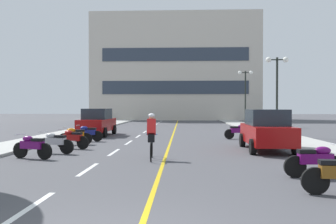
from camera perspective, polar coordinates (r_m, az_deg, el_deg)
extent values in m
plane|color=#47474C|center=(25.53, 0.37, -3.50)|extent=(140.00, 140.00, 0.00)
cube|color=#A8A8A3|center=(29.63, -13.49, -2.81)|extent=(2.40, 72.00, 0.12)
cube|color=#A8A8A3|center=(29.19, 14.88, -2.87)|extent=(2.40, 72.00, 0.12)
cube|color=silver|center=(7.32, -21.81, -14.43)|extent=(0.14, 2.20, 0.01)
cube|color=silver|center=(11.00, -13.12, -9.24)|extent=(0.14, 2.20, 0.01)
cube|color=silver|center=(14.85, -8.95, -6.61)|extent=(0.14, 2.20, 0.01)
cube|color=silver|center=(18.76, -6.54, -5.05)|extent=(0.14, 2.20, 0.01)
cube|color=silver|center=(22.71, -4.96, -4.03)|extent=(0.14, 2.20, 0.01)
cube|color=silver|center=(26.67, -3.86, -3.31)|extent=(0.14, 2.20, 0.01)
cube|color=silver|center=(30.64, -3.04, -2.77)|extent=(0.14, 2.20, 0.01)
cube|color=silver|center=(34.61, -2.41, -2.36)|extent=(0.14, 2.20, 0.01)
cube|color=silver|center=(38.60, -1.91, -2.03)|extent=(0.14, 2.20, 0.01)
cube|color=silver|center=(42.58, -1.50, -1.76)|extent=(0.14, 2.20, 0.01)
cube|color=silver|center=(46.57, -1.17, -1.54)|extent=(0.14, 2.20, 0.01)
cube|color=silver|center=(50.56, -0.88, -1.36)|extent=(0.14, 2.20, 0.01)
cube|color=gold|center=(28.51, 1.09, -3.04)|extent=(0.12, 66.00, 0.01)
cube|color=beige|center=(54.22, 1.26, 7.18)|extent=(25.08, 8.88, 15.86)
cube|color=#2D3847|center=(49.48, 1.16, 4.10)|extent=(21.07, 0.10, 1.90)
cube|color=#2D3847|center=(49.98, 1.16, 9.56)|extent=(21.07, 0.10, 1.90)
cylinder|color=black|center=(23.41, 17.64, 2.53)|extent=(0.14, 0.14, 5.03)
cylinder|color=black|center=(23.60, 17.67, 8.28)|extent=(1.10, 0.08, 0.08)
sphere|color=white|center=(23.47, 16.36, 8.33)|extent=(0.36, 0.36, 0.36)
sphere|color=white|center=(23.75, 18.96, 8.23)|extent=(0.36, 0.36, 0.36)
cylinder|color=black|center=(34.93, 12.72, 2.26)|extent=(0.14, 0.14, 5.38)
cylinder|color=black|center=(35.09, 12.74, 6.40)|extent=(1.10, 0.08, 0.08)
sphere|color=white|center=(34.99, 11.84, 6.42)|extent=(0.36, 0.36, 0.36)
sphere|color=white|center=(35.19, 13.62, 6.39)|extent=(0.36, 0.36, 0.36)
cylinder|color=black|center=(17.09, 12.24, -4.57)|extent=(0.24, 0.65, 0.64)
cylinder|color=black|center=(17.42, 17.79, -4.49)|extent=(0.24, 0.65, 0.64)
cylinder|color=black|center=(14.35, 13.89, -5.61)|extent=(0.24, 0.65, 0.64)
cylinder|color=black|center=(14.74, 20.44, -5.47)|extent=(0.24, 0.65, 0.64)
cube|color=maroon|center=(15.84, 16.04, -3.56)|extent=(1.80, 4.24, 0.80)
cube|color=#1E2833|center=(15.80, 16.05, -0.85)|extent=(1.61, 2.24, 0.70)
cylinder|color=black|center=(25.23, -12.72, -2.84)|extent=(0.23, 0.64, 0.64)
cylinder|color=black|center=(24.82, -8.94, -2.89)|extent=(0.23, 0.64, 0.64)
cylinder|color=black|center=(22.56, -14.69, -3.28)|extent=(0.23, 0.64, 0.64)
cylinder|color=black|center=(22.10, -10.48, -3.35)|extent=(0.23, 0.64, 0.64)
cube|color=maroon|center=(23.64, -11.68, -2.11)|extent=(1.77, 4.23, 0.80)
cube|color=#1E2833|center=(23.61, -11.68, -0.29)|extent=(1.60, 2.23, 0.70)
cylinder|color=black|center=(8.32, 23.24, -10.48)|extent=(0.61, 0.15, 0.60)
cube|color=black|center=(8.34, 25.26, -7.54)|extent=(0.46, 0.28, 0.10)
cylinder|color=black|center=(10.47, 26.06, -8.16)|extent=(0.60, 0.12, 0.60)
cylinder|color=black|center=(10.05, 20.33, -8.51)|extent=(0.60, 0.12, 0.60)
cube|color=#590C59|center=(10.22, 23.26, -7.13)|extent=(0.91, 0.31, 0.28)
ellipsoid|color=#590C59|center=(10.27, 24.30, -5.85)|extent=(0.45, 0.26, 0.22)
cube|color=black|center=(10.10, 21.95, -6.07)|extent=(0.45, 0.26, 0.10)
cylinder|color=silver|center=(10.40, 26.08, -4.90)|extent=(0.05, 0.60, 0.03)
cylinder|color=black|center=(14.11, -23.31, -5.84)|extent=(0.60, 0.27, 0.60)
cylinder|color=black|center=(13.40, -19.80, -6.18)|extent=(0.60, 0.27, 0.60)
cube|color=#590C59|center=(13.72, -21.61, -5.10)|extent=(0.94, 0.52, 0.28)
ellipsoid|color=#590C59|center=(13.83, -22.25, -4.14)|extent=(0.49, 0.35, 0.22)
cube|color=black|center=(13.55, -20.81, -4.32)|extent=(0.49, 0.35, 0.10)
cylinder|color=silver|center=(14.05, -23.33, -3.41)|extent=(0.20, 0.58, 0.03)
cylinder|color=black|center=(15.26, -19.99, -5.33)|extent=(0.61, 0.23, 0.60)
cylinder|color=black|center=(14.65, -16.46, -5.56)|extent=(0.61, 0.23, 0.60)
cube|color=#B2B2B7|center=(14.93, -18.27, -4.61)|extent=(0.94, 0.47, 0.28)
ellipsoid|color=#B2B2B7|center=(15.02, -18.91, -3.73)|extent=(0.48, 0.33, 0.22)
cube|color=black|center=(14.77, -17.46, -3.88)|extent=(0.48, 0.33, 0.10)
cylinder|color=silver|center=(15.21, -20.00, -3.08)|extent=(0.16, 0.59, 0.03)
cylinder|color=black|center=(16.77, -17.10, -4.76)|extent=(0.60, 0.28, 0.60)
cylinder|color=black|center=(16.14, -13.97, -4.97)|extent=(0.60, 0.28, 0.60)
cube|color=maroon|center=(16.43, -15.57, -4.10)|extent=(0.94, 0.54, 0.28)
ellipsoid|color=maroon|center=(16.53, -16.14, -3.31)|extent=(0.49, 0.36, 0.22)
cube|color=black|center=(16.27, -14.85, -3.44)|extent=(0.49, 0.36, 0.10)
cylinder|color=silver|center=(16.73, -17.11, -2.72)|extent=(0.21, 0.58, 0.03)
cylinder|color=black|center=(18.23, -16.87, -4.32)|extent=(0.61, 0.20, 0.60)
cylinder|color=black|center=(18.07, -13.42, -4.35)|extent=(0.61, 0.20, 0.60)
cube|color=orange|center=(18.12, -15.16, -3.64)|extent=(0.93, 0.42, 0.28)
ellipsoid|color=orange|center=(18.14, -15.79, -2.95)|extent=(0.47, 0.31, 0.22)
cube|color=black|center=(18.07, -14.37, -3.02)|extent=(0.47, 0.31, 0.10)
cylinder|color=silver|center=(18.18, -16.88, -2.43)|extent=(0.13, 0.60, 0.03)
cylinder|color=black|center=(19.86, -14.74, -3.89)|extent=(0.60, 0.10, 0.60)
cylinder|color=black|center=(19.57, -11.65, -3.95)|extent=(0.60, 0.10, 0.60)
cube|color=navy|center=(19.69, -13.21, -3.28)|extent=(0.90, 0.28, 0.28)
ellipsoid|color=navy|center=(19.73, -13.77, -2.64)|extent=(0.44, 0.24, 0.22)
cube|color=black|center=(19.62, -12.50, -2.71)|extent=(0.44, 0.24, 0.10)
cylinder|color=silver|center=(19.82, -14.74, -2.16)|extent=(0.03, 0.60, 0.03)
cylinder|color=black|center=(21.32, 12.91, -3.56)|extent=(0.61, 0.23, 0.60)
cylinder|color=black|center=(20.91, 10.13, -3.64)|extent=(0.61, 0.23, 0.60)
cube|color=#590C59|center=(21.09, 11.54, -3.01)|extent=(0.94, 0.48, 0.28)
ellipsoid|color=#590C59|center=(21.15, 12.04, -2.40)|extent=(0.48, 0.33, 0.22)
cube|color=black|center=(20.99, 10.90, -2.48)|extent=(0.48, 0.33, 0.10)
cylinder|color=silver|center=(21.28, 12.91, -1.95)|extent=(0.16, 0.59, 0.03)
torus|color=black|center=(13.22, -2.69, -6.05)|extent=(0.08, 0.72, 0.72)
torus|color=black|center=(12.17, -2.87, -6.64)|extent=(0.08, 0.72, 0.72)
cylinder|color=blue|center=(12.64, -2.78, -5.00)|extent=(0.09, 0.95, 0.04)
cube|color=black|center=(12.47, -2.80, -4.06)|extent=(0.11, 0.21, 0.06)
cylinder|color=blue|center=(13.06, -2.70, -3.71)|extent=(0.42, 0.05, 0.03)
cube|color=black|center=(12.52, -2.80, -4.36)|extent=(0.26, 0.37, 0.28)
cube|color=red|center=(12.64, -2.77, -2.50)|extent=(0.34, 0.47, 0.61)
sphere|color=tan|center=(12.76, -2.75, -0.89)|extent=(0.20, 0.20, 0.20)
ellipsoid|color=white|center=(12.75, -2.75, -0.58)|extent=(0.24, 0.26, 0.16)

